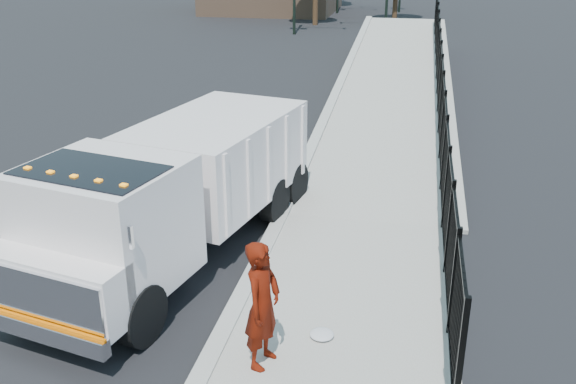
# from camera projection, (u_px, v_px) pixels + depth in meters

# --- Properties ---
(ground) EXTENTS (120.00, 120.00, 0.00)m
(ground) POSITION_uv_depth(u_px,v_px,m) (235.00, 314.00, 10.95)
(ground) COLOR black
(ground) RESTS_ON ground
(ramp) EXTENTS (3.95, 24.06, 3.19)m
(ramp) POSITION_uv_depth(u_px,v_px,m) (397.00, 98.00, 25.10)
(ramp) COLOR #9E998E
(ramp) RESTS_ON ground
(iron_fence) EXTENTS (0.10, 28.00, 1.80)m
(iron_fence) POSITION_uv_depth(u_px,v_px,m) (439.00, 102.00, 20.87)
(iron_fence) COLOR black
(iron_fence) RESTS_ON ground
(truck) EXTENTS (4.05, 8.08, 2.65)m
(truck) POSITION_uv_depth(u_px,v_px,m) (173.00, 188.00, 12.30)
(truck) COLOR black
(truck) RESTS_ON ground
(worker) EXTENTS (0.63, 0.81, 1.98)m
(worker) POSITION_uv_depth(u_px,v_px,m) (262.00, 305.00, 9.17)
(worker) COLOR #530F04
(worker) RESTS_ON sidewalk
(debris) EXTENTS (0.39, 0.39, 0.10)m
(debris) POSITION_uv_depth(u_px,v_px,m) (322.00, 334.00, 10.12)
(debris) COLOR silver
(debris) RESTS_ON sidewalk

